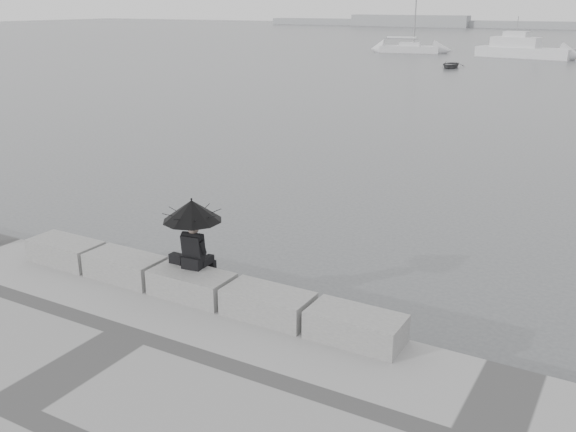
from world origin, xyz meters
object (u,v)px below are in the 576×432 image
Objects in this scene: motor_cruiser at (524,49)px; dinghy at (451,65)px; seated_person at (192,218)px; sailboat_left at (410,48)px.

motor_cruiser reaches higher than dinghy.
seated_person is 71.38m from sailboat_left.
motor_cruiser is at bearing 88.43° from seated_person.
motor_cruiser is 3.26× the size of dinghy.
dinghy is (-3.68, -15.48, -0.62)m from motor_cruiser.
dinghy is (9.94, -16.71, -0.26)m from sailboat_left.
motor_cruiser is 15.93m from dinghy.
sailboat_left reaches higher than seated_person.
seated_person is 0.43× the size of dinghy.
sailboat_left reaches higher than dinghy.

